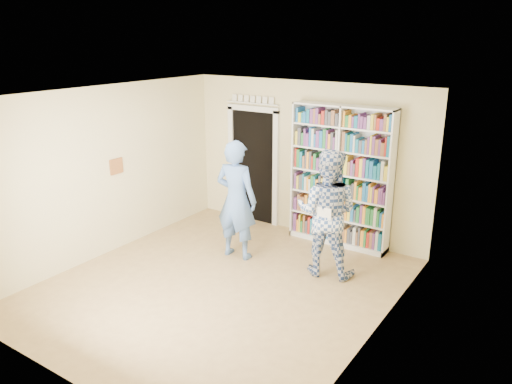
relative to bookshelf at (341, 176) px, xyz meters
The scene contains 11 objects.
floor 2.73m from the bookshelf, 107.55° to the right, with size 5.00×5.00×0.00m, color olive.
ceiling 2.88m from the bookshelf, 107.55° to the right, with size 5.00×5.00×0.00m, color white.
wall_back 0.77m from the bookshelf, 168.13° to the left, with size 4.50×4.50×0.00m, color beige.
wall_left 3.80m from the bookshelf, 141.91° to the right, with size 5.00×5.00×0.00m, color beige.
wall_right 2.79m from the bookshelf, 57.23° to the right, with size 5.00×5.00×0.00m, color beige.
bookshelf is the anchor object (origin of this frame).
doorway 1.85m from the bookshelf, behind, with size 1.10×0.08×2.43m.
wall_art 3.67m from the bookshelf, 144.18° to the right, with size 0.03×0.25×0.25m, color maroon.
man_blue 1.81m from the bookshelf, 129.41° to the right, with size 0.70×0.46×1.91m, color #5277B7.
man_plaid 1.19m from the bookshelf, 74.88° to the right, with size 0.93×0.72×1.91m, color navy.
paper_sheet 1.47m from the bookshelf, 74.36° to the right, with size 0.21×0.01×0.29m, color white.
Camera 1 is at (3.97, -5.03, 3.45)m, focal length 35.00 mm.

